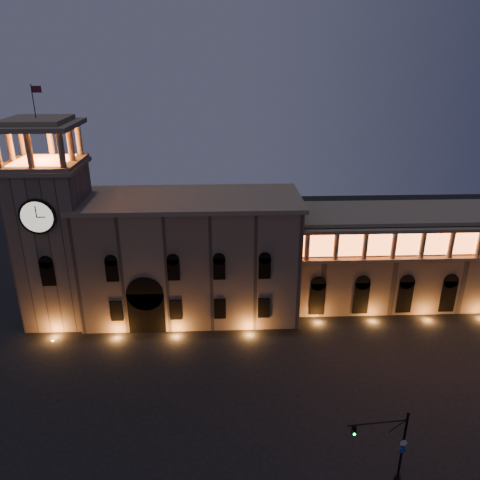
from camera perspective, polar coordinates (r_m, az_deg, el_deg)
The scene contains 5 objects.
ground at distance 53.69m, azimuth -4.64°, elevation -20.33°, with size 160.00×160.00×0.00m, color black.
government_building at distance 67.52m, azimuth -6.01°, elevation -1.97°, with size 30.80×12.80×17.60m.
clock_tower at distance 68.98m, azimuth -21.63°, elevation 0.40°, with size 9.80×9.80×32.40m.
colonnade_wing at distance 75.79m, azimuth 20.80°, elevation -1.80°, with size 40.60×11.50×14.50m.
traffic_light at distance 46.61m, azimuth 18.11°, elevation -22.82°, with size 5.61×0.93×7.71m.
Camera 1 is at (2.42, -39.63, 36.14)m, focal length 35.00 mm.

